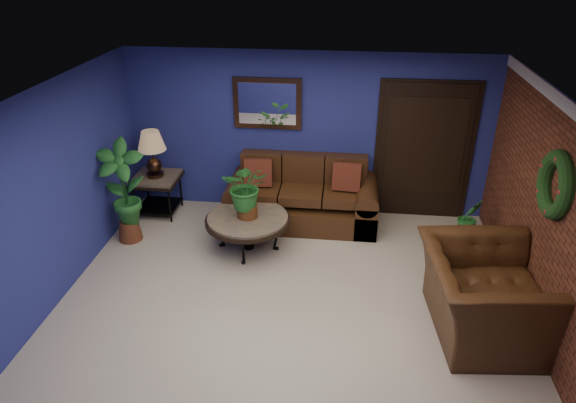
# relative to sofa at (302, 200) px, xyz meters

# --- Properties ---
(floor) EXTENTS (5.50, 5.50, 0.00)m
(floor) POSITION_rel_sofa_xyz_m (0.03, -2.08, -0.33)
(floor) COLOR beige
(floor) RESTS_ON ground
(wall_back) EXTENTS (5.50, 0.04, 2.50)m
(wall_back) POSITION_rel_sofa_xyz_m (0.03, 0.42, 0.92)
(wall_back) COLOR navy
(wall_back) RESTS_ON ground
(wall_left) EXTENTS (0.04, 5.00, 2.50)m
(wall_left) POSITION_rel_sofa_xyz_m (-2.72, -2.08, 0.92)
(wall_left) COLOR navy
(wall_left) RESTS_ON ground
(wall_right_brick) EXTENTS (0.04, 5.00, 2.50)m
(wall_right_brick) POSITION_rel_sofa_xyz_m (2.78, -2.08, 0.92)
(wall_right_brick) COLOR brown
(wall_right_brick) RESTS_ON ground
(ceiling) EXTENTS (5.50, 5.00, 0.02)m
(ceiling) POSITION_rel_sofa_xyz_m (0.03, -2.08, 2.17)
(ceiling) COLOR white
(ceiling) RESTS_ON wall_back
(wall_mirror) EXTENTS (1.02, 0.06, 0.77)m
(wall_mirror) POSITION_rel_sofa_xyz_m (-0.57, 0.38, 1.39)
(wall_mirror) COLOR #3F2516
(wall_mirror) RESTS_ON wall_back
(closet_door) EXTENTS (1.44, 0.06, 2.18)m
(closet_door) POSITION_rel_sofa_xyz_m (1.78, 0.39, 0.72)
(closet_door) COLOR black
(closet_door) RESTS_ON wall_back
(wreath) EXTENTS (0.16, 0.72, 0.72)m
(wreath) POSITION_rel_sofa_xyz_m (2.72, -2.03, 1.37)
(wreath) COLOR black
(wreath) RESTS_ON wall_right_brick
(sofa) EXTENTS (2.25, 0.97, 1.01)m
(sofa) POSITION_rel_sofa_xyz_m (0.00, 0.00, 0.00)
(sofa) COLOR #422712
(sofa) RESTS_ON ground
(coffee_table) EXTENTS (1.18, 1.18, 0.51)m
(coffee_table) POSITION_rel_sofa_xyz_m (-0.67, -0.91, 0.12)
(coffee_table) COLOR #4B4741
(coffee_table) RESTS_ON ground
(end_table) EXTENTS (0.70, 0.70, 0.64)m
(end_table) POSITION_rel_sofa_xyz_m (-2.27, -0.03, 0.16)
(end_table) COLOR #4B4741
(end_table) RESTS_ON ground
(table_lamp) EXTENTS (0.42, 0.42, 0.70)m
(table_lamp) POSITION_rel_sofa_xyz_m (-2.27, -0.03, 0.76)
(table_lamp) COLOR #3F2516
(table_lamp) RESTS_ON end_table
(side_chair) EXTENTS (0.45, 0.45, 0.93)m
(side_chair) POSITION_rel_sofa_xyz_m (0.68, 0.03, 0.20)
(side_chair) COLOR brown
(side_chair) RESTS_ON ground
(armchair) EXTENTS (1.39, 1.56, 0.94)m
(armchair) POSITION_rel_sofa_xyz_m (2.18, -2.29, 0.14)
(armchair) COLOR #422712
(armchair) RESTS_ON ground
(coffee_plant) EXTENTS (0.63, 0.55, 0.80)m
(coffee_plant) POSITION_rel_sofa_xyz_m (-0.67, -0.91, 0.61)
(coffee_plant) COLOR brown
(coffee_plant) RESTS_ON coffee_table
(floor_plant) EXTENTS (0.39, 0.35, 0.74)m
(floor_plant) POSITION_rel_sofa_xyz_m (2.38, -0.48, 0.04)
(floor_plant) COLOR brown
(floor_plant) RESTS_ON ground
(tall_plant) EXTENTS (0.73, 0.55, 1.51)m
(tall_plant) POSITION_rel_sofa_xyz_m (-2.42, -0.87, 0.48)
(tall_plant) COLOR brown
(tall_plant) RESTS_ON ground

